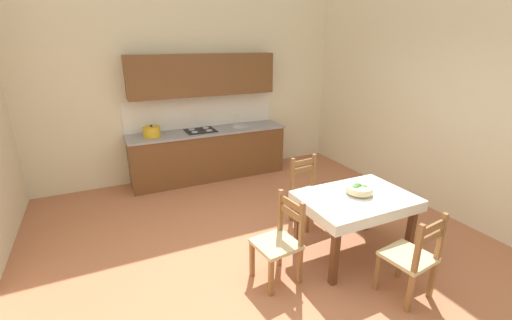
{
  "coord_description": "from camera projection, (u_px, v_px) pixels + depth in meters",
  "views": [
    {
      "loc": [
        -1.6,
        -2.92,
        2.42
      ],
      "look_at": [
        -0.09,
        0.29,
        1.16
      ],
      "focal_mm": 23.85,
      "sensor_mm": 36.0,
      "label": 1
    }
  ],
  "objects": [
    {
      "name": "dining_chair_kitchen_side",
      "position": [
        308.0,
        193.0,
        4.66
      ],
      "size": [
        0.45,
        0.45,
        0.93
      ],
      "color": "#D1BC89",
      "rests_on": "ground_plane"
    },
    {
      "name": "kitchen_cabinetry",
      "position": [
        207.0,
        132.0,
        6.11
      ],
      "size": [
        2.8,
        0.63,
        2.2
      ],
      "color": "brown",
      "rests_on": "ground_plane"
    },
    {
      "name": "dining_chair_tv_side",
      "position": [
        279.0,
        242.0,
        3.52
      ],
      "size": [
        0.47,
        0.47,
        0.93
      ],
      "color": "#D1BC89",
      "rests_on": "ground_plane"
    },
    {
      "name": "wall_right",
      "position": [
        472.0,
        65.0,
        4.38
      ],
      "size": [
        0.12,
        6.79,
        4.23
      ],
      "primitive_type": "cube",
      "color": "beige",
      "rests_on": "ground_plane"
    },
    {
      "name": "dining_table",
      "position": [
        355.0,
        207.0,
        3.89
      ],
      "size": [
        1.26,
        0.89,
        0.75
      ],
      "color": "#56331C",
      "rests_on": "ground_plane"
    },
    {
      "name": "ground_plane",
      "position": [
        274.0,
        265.0,
        3.95
      ],
      "size": [
        6.19,
        6.79,
        0.1
      ],
      "primitive_type": "cube",
      "color": "#B7704C"
    },
    {
      "name": "wall_back",
      "position": [
        191.0,
        58.0,
        5.92
      ],
      "size": [
        6.19,
        0.12,
        4.23
      ],
      "primitive_type": "cube",
      "color": "beige",
      "rests_on": "ground_plane"
    },
    {
      "name": "dining_chair_camera_side",
      "position": [
        412.0,
        258.0,
        3.27
      ],
      "size": [
        0.47,
        0.47,
        0.93
      ],
      "color": "#D1BC89",
      "rests_on": "ground_plane"
    },
    {
      "name": "fruit_bowl",
      "position": [
        359.0,
        189.0,
        3.88
      ],
      "size": [
        0.3,
        0.3,
        0.12
      ],
      "color": "beige",
      "rests_on": "dining_table"
    }
  ]
}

